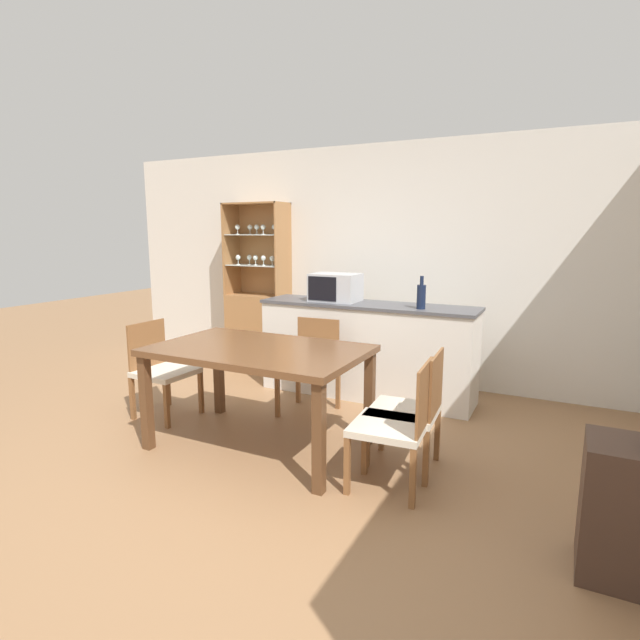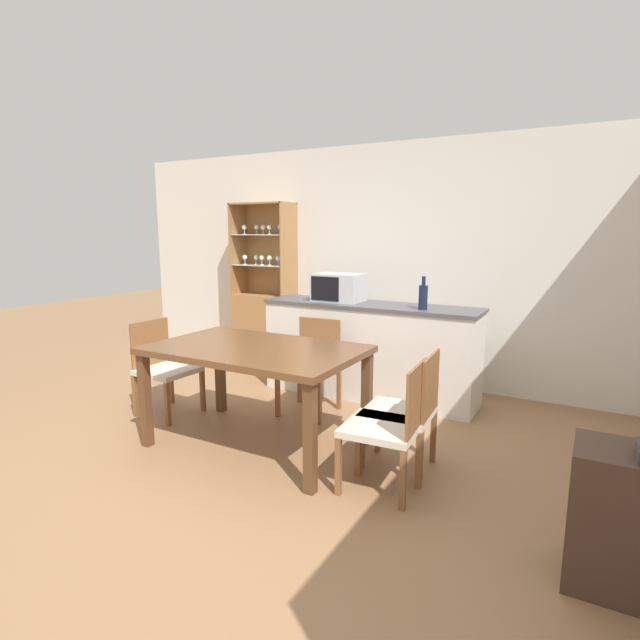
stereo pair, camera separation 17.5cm
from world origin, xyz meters
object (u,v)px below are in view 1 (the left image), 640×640
(dining_table, at_px, (259,358))
(dining_chair_side_right_far, at_px, (410,410))
(dining_chair_side_right_near, at_px, (396,425))
(wine_bottle, at_px, (421,296))
(dining_chair_head_far, at_px, (311,366))
(dining_chair_side_left_far, at_px, (162,369))
(microwave, at_px, (335,287))
(display_cabinet, at_px, (259,318))

(dining_table, distance_m, dining_chair_side_right_far, 1.17)
(dining_chair_side_right_near, distance_m, wine_bottle, 1.67)
(dining_chair_head_far, xyz_separation_m, wine_bottle, (0.85, 0.54, 0.63))
(dining_chair_side_right_near, xyz_separation_m, dining_chair_side_right_far, (0.00, 0.30, 0.00))
(dining_chair_side_left_far, distance_m, microwave, 1.84)
(display_cabinet, bearing_deg, dining_chair_head_far, -40.72)
(dining_chair_side_right_far, distance_m, microwave, 1.91)
(wine_bottle, bearing_deg, microwave, 172.47)
(wine_bottle, bearing_deg, dining_table, -121.70)
(dining_chair_side_left_far, bearing_deg, display_cabinet, -172.02)
(dining_chair_side_right_near, bearing_deg, wine_bottle, 6.60)
(dining_table, xyz_separation_m, wine_bottle, (0.85, 1.37, 0.36))
(dining_chair_side_right_far, bearing_deg, dining_chair_head_far, 55.05)
(dining_table, xyz_separation_m, microwave, (-0.07, 1.50, 0.38))
(dining_chair_side_right_near, bearing_deg, dining_chair_side_left_far, 78.69)
(dining_chair_head_far, bearing_deg, dining_table, 87.28)
(wine_bottle, bearing_deg, dining_chair_head_far, -147.67)
(dining_table, bearing_deg, dining_chair_head_far, 90.16)
(dining_table, xyz_separation_m, dining_chair_head_far, (-0.00, 0.84, -0.27))
(display_cabinet, xyz_separation_m, dining_chair_head_far, (1.31, -1.13, -0.17))
(dining_chair_side_left_far, distance_m, wine_bottle, 2.41)
(display_cabinet, height_order, dining_chair_side_right_near, display_cabinet)
(dining_chair_side_right_near, relative_size, dining_chair_head_far, 1.00)
(dining_chair_side_left_far, bearing_deg, dining_chair_head_far, 123.56)
(dining_chair_head_far, distance_m, wine_bottle, 1.19)
(microwave, bearing_deg, wine_bottle, -7.53)
(dining_chair_side_left_far, relative_size, wine_bottle, 2.80)
(dining_table, bearing_deg, wine_bottle, 58.30)
(dining_table, height_order, dining_chair_side_left_far, dining_chair_side_left_far)
(dining_chair_head_far, height_order, wine_bottle, wine_bottle)
(dining_chair_head_far, distance_m, dining_chair_side_right_far, 1.32)
(dining_chair_head_far, relative_size, dining_chair_side_left_far, 1.00)
(dining_chair_side_right_far, distance_m, wine_bottle, 1.41)
(display_cabinet, xyz_separation_m, dining_table, (1.31, -1.96, 0.10))
(dining_chair_side_right_far, bearing_deg, dining_chair_side_right_near, 176.21)
(dining_chair_side_right_near, distance_m, microwave, 2.13)
(dining_chair_head_far, bearing_deg, dining_chair_side_right_near, 136.24)
(dining_table, height_order, dining_chair_side_right_far, dining_chair_side_right_far)
(display_cabinet, height_order, dining_chair_side_left_far, display_cabinet)
(microwave, bearing_deg, dining_chair_head_far, -84.54)
(dining_table, xyz_separation_m, dining_chair_side_right_near, (1.13, -0.14, -0.27))
(dining_chair_side_right_near, bearing_deg, dining_chair_head_far, 45.23)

